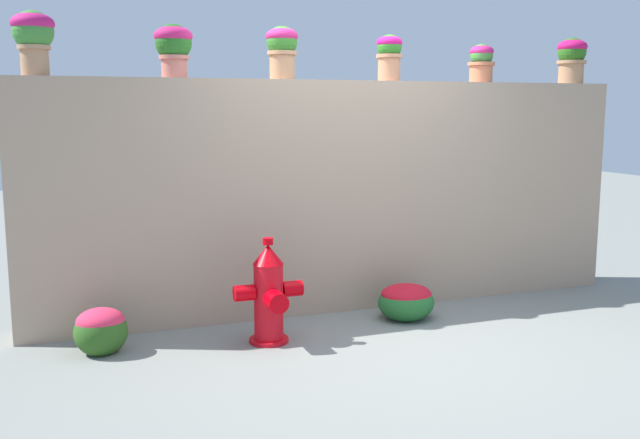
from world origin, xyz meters
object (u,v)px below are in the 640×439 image
at_px(potted_plant_1, 174,45).
at_px(potted_plant_2, 282,47).
at_px(potted_plant_0, 33,34).
at_px(potted_plant_3, 389,54).
at_px(flower_bush_left, 101,329).
at_px(flower_bush_right, 406,300).
at_px(potted_plant_4, 481,61).
at_px(potted_plant_5, 572,57).
at_px(fire_hydrant, 269,296).

height_order(potted_plant_1, potted_plant_2, potted_plant_2).
distance_m(potted_plant_0, potted_plant_3, 2.86).
xyz_separation_m(potted_plant_2, flower_bush_left, (-1.56, -0.56, -2.06)).
bearing_deg(potted_plant_3, potted_plant_1, 178.53).
height_order(flower_bush_left, flower_bush_right, flower_bush_left).
bearing_deg(potted_plant_0, potted_plant_4, 0.35).
bearing_deg(potted_plant_5, fire_hydrant, -167.62).
height_order(potted_plant_0, flower_bush_left, potted_plant_0).
bearing_deg(potted_plant_3, potted_plant_2, 178.74).
distance_m(potted_plant_4, potted_plant_5, 0.99).
height_order(potted_plant_4, flower_bush_right, potted_plant_4).
relative_size(potted_plant_5, flower_bush_right, 0.90).
relative_size(fire_hydrant, flower_bush_right, 1.67).
xyz_separation_m(potted_plant_2, potted_plant_5, (2.89, -0.04, -0.01)).
bearing_deg(potted_plant_3, fire_hydrant, -150.94).
bearing_deg(potted_plant_5, potted_plant_4, 178.40).
relative_size(potted_plant_0, potted_plant_4, 1.34).
distance_m(potted_plant_0, potted_plant_1, 1.02).
relative_size(potted_plant_3, flower_bush_right, 0.83).
relative_size(potted_plant_4, flower_bush_right, 0.73).
bearing_deg(potted_plant_0, potted_plant_1, 3.69).
bearing_deg(flower_bush_right, potted_plant_1, 161.35).
height_order(potted_plant_0, potted_plant_2, potted_plant_0).
height_order(fire_hydrant, flower_bush_left, fire_hydrant).
xyz_separation_m(potted_plant_2, potted_plant_3, (0.97, -0.02, -0.03)).
bearing_deg(potted_plant_3, potted_plant_0, -179.64).
distance_m(potted_plant_3, potted_plant_4, 0.93).
xyz_separation_m(potted_plant_1, potted_plant_3, (1.85, -0.05, -0.02)).
bearing_deg(potted_plant_4, potted_plant_1, 179.12).
bearing_deg(potted_plant_5, potted_plant_0, 179.95).
relative_size(potted_plant_1, flower_bush_left, 1.11).
xyz_separation_m(potted_plant_1, fire_hydrant, (0.52, -0.78, -1.87)).
xyz_separation_m(potted_plant_2, fire_hydrant, (-0.36, -0.75, -1.88)).
bearing_deg(potted_plant_2, flower_bush_left, -160.19).
height_order(potted_plant_3, potted_plant_4, potted_plant_3).
relative_size(potted_plant_3, potted_plant_5, 0.92).
bearing_deg(potted_plant_1, flower_bush_left, -139.07).
xyz_separation_m(potted_plant_3, potted_plant_5, (1.92, -0.02, 0.02)).
bearing_deg(flower_bush_right, potted_plant_5, 14.76).
xyz_separation_m(potted_plant_1, potted_plant_5, (3.77, -0.07, -0.00)).
bearing_deg(potted_plant_2, potted_plant_3, -1.26).
bearing_deg(flower_bush_right, fire_hydrant, -171.54).
relative_size(potted_plant_4, fire_hydrant, 0.44).
bearing_deg(potted_plant_4, potted_plant_3, -179.70).
distance_m(potted_plant_1, flower_bush_left, 2.24).
height_order(potted_plant_0, flower_bush_right, potted_plant_0).
height_order(potted_plant_3, flower_bush_left, potted_plant_3).
bearing_deg(potted_plant_2, fire_hydrant, -115.20).
xyz_separation_m(potted_plant_0, fire_hydrant, (1.54, -0.72, -1.91)).
xyz_separation_m(potted_plant_1, flower_bush_right, (1.77, -0.60, -2.07)).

